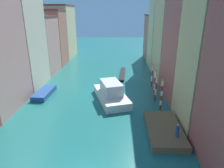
% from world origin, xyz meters
% --- Properties ---
extents(ground_plane, '(154.00, 154.00, 0.00)m').
position_xyz_m(ground_plane, '(0.00, 24.50, 0.00)').
color(ground_plane, '#1E6B66').
extents(building_left_2, '(7.14, 8.80, 17.76)m').
position_xyz_m(building_left_2, '(-14.36, 22.90, 8.89)').
color(building_left_2, beige).
rests_on(building_left_2, ground).
extents(building_left_3, '(7.14, 8.51, 12.52)m').
position_xyz_m(building_left_3, '(-14.36, 31.56, 6.27)').
color(building_left_3, tan).
rests_on(building_left_3, ground).
extents(building_left_4, '(7.14, 7.33, 13.80)m').
position_xyz_m(building_left_4, '(-14.36, 39.78, 6.91)').
color(building_left_4, '#C6705B').
rests_on(building_left_4, ground).
extents(building_left_5, '(7.14, 11.60, 15.14)m').
position_xyz_m(building_left_5, '(-14.36, 49.32, 7.58)').
color(building_left_5, beige).
rests_on(building_left_5, ground).
extents(building_right_1, '(7.14, 7.40, 17.70)m').
position_xyz_m(building_right_1, '(14.36, 10.09, 8.86)').
color(building_right_1, '#DBB77A').
rests_on(building_right_1, ground).
extents(building_right_2, '(7.14, 9.80, 17.89)m').
position_xyz_m(building_right_2, '(14.36, 18.63, 8.96)').
color(building_right_2, '#B25147').
rests_on(building_right_2, ground).
extents(building_right_3, '(7.14, 10.19, 17.97)m').
position_xyz_m(building_right_3, '(14.36, 28.72, 9.00)').
color(building_right_3, '#DBB77A').
rests_on(building_right_3, ground).
extents(building_right_4, '(7.14, 8.03, 19.23)m').
position_xyz_m(building_right_4, '(14.36, 38.12, 9.63)').
color(building_right_4, beige).
rests_on(building_right_4, ground).
extents(building_right_5, '(7.14, 8.95, 12.59)m').
position_xyz_m(building_right_5, '(14.36, 46.69, 6.31)').
color(building_right_5, '#C6705B').
rests_on(building_right_5, ground).
extents(waterfront_dock, '(3.81, 7.66, 0.76)m').
position_xyz_m(waterfront_dock, '(8.65, 7.79, 0.38)').
color(waterfront_dock, brown).
rests_on(waterfront_dock, ground).
extents(person_on_dock, '(0.36, 0.36, 1.50)m').
position_xyz_m(person_on_dock, '(9.57, 5.92, 1.46)').
color(person_on_dock, '#234C93').
rests_on(person_on_dock, waterfront_dock).
extents(mooring_pole_0, '(0.33, 0.33, 4.60)m').
position_xyz_m(mooring_pole_0, '(9.35, 13.62, 2.35)').
color(mooring_pole_0, red).
rests_on(mooring_pole_0, ground).
extents(mooring_pole_1, '(0.29, 0.29, 4.17)m').
position_xyz_m(mooring_pole_1, '(9.11, 16.70, 2.13)').
color(mooring_pole_1, red).
rests_on(mooring_pole_1, ground).
extents(mooring_pole_2, '(0.36, 0.36, 4.48)m').
position_xyz_m(mooring_pole_2, '(9.29, 18.71, 2.29)').
color(mooring_pole_2, red).
rests_on(mooring_pole_2, ground).
extents(mooring_pole_3, '(0.29, 0.29, 4.25)m').
position_xyz_m(mooring_pole_3, '(9.50, 23.21, 2.17)').
color(mooring_pole_3, red).
rests_on(mooring_pole_3, ground).
extents(vaporetto_white, '(6.37, 9.78, 3.01)m').
position_xyz_m(vaporetto_white, '(2.20, 16.72, 1.12)').
color(vaporetto_white, white).
rests_on(vaporetto_white, ground).
extents(gondola_black, '(1.57, 9.66, 0.47)m').
position_xyz_m(gondola_black, '(4.13, 30.13, 0.23)').
color(gondola_black, black).
rests_on(gondola_black, ground).
extents(motorboat_0, '(2.38, 5.94, 0.80)m').
position_xyz_m(motorboat_0, '(-9.03, 18.27, 0.40)').
color(motorboat_0, '#234C93').
rests_on(motorboat_0, ground).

